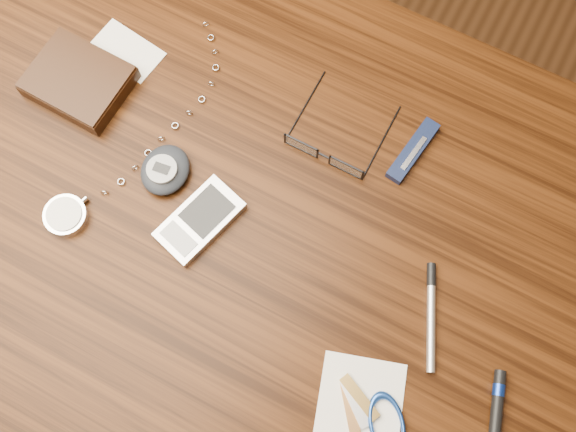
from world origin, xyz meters
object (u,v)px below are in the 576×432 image
desk (245,237)px  silver_pen (431,308)px  eyeglasses (326,153)px  pocket_watch (72,209)px  pedometer (165,170)px  notepad_keys (374,415)px  pda_phone (200,220)px  pocket_knife (413,151)px  wallet_and_card (80,80)px

desk → silver_pen: bearing=0.5°
eyeglasses → pocket_watch: size_ratio=0.33×
desk → pedometer: pedometer is taller
notepad_keys → pedometer: bearing=158.3°
pedometer → pda_phone: bearing=-27.0°
eyeglasses → pda_phone: eyeglasses is taller
eyeglasses → pocket_knife: size_ratio=1.18×
desk → pedometer: (-0.10, 0.00, 0.11)m
pda_phone → notepad_keys: size_ratio=0.86×
pocket_watch → pda_phone: bearing=22.5°
wallet_and_card → notepad_keys: size_ratio=1.15×
pocket_knife → silver_pen: size_ratio=0.80×
pocket_watch → pda_phone: size_ratio=2.95×
pda_phone → silver_pen: pda_phone is taller
notepad_keys → pocket_knife: pocket_knife is taller
desk → eyeglasses: eyeglasses is taller
desk → silver_pen: size_ratio=8.62×
wallet_and_card → pocket_watch: bearing=-60.4°
wallet_and_card → pocket_watch: 0.17m
eyeglasses → notepad_keys: bearing=-53.5°
eyeglasses → notepad_keys: size_ratio=0.84×
wallet_and_card → silver_pen: size_ratio=1.30×
pedometer → notepad_keys: pedometer is taller
wallet_and_card → notepad_keys: (0.50, -0.19, -0.01)m
desk → wallet_and_card: (-0.26, 0.06, 0.11)m
pedometer → pocket_knife: 0.30m
desk → pocket_knife: size_ratio=10.74×
pda_phone → desk: bearing=40.5°
pda_phone → notepad_keys: 0.29m
desk → wallet_and_card: bearing=167.6°
notepad_keys → pocket_knife: (-0.09, 0.30, 0.00)m
desk → pda_phone: 0.12m
silver_pen → pocket_watch: bearing=-167.9°
wallet_and_card → pedometer: pedometer is taller
silver_pen → pedometer: bearing=179.7°
eyeglasses → silver_pen: eyeglasses is taller
pocket_knife → pda_phone: bearing=-133.0°
desk → silver_pen: (0.25, 0.00, 0.11)m
wallet_and_card → pedometer: (0.16, -0.05, -0.00)m
pda_phone → silver_pen: 0.28m
wallet_and_card → pedometer: 0.16m
eyeglasses → pocket_knife: eyeglasses is taller
pocket_watch → notepad_keys: bearing=-6.0°
pedometer → eyeglasses: bearing=34.5°
pda_phone → pocket_knife: bearing=47.0°
pedometer → pocket_knife: bearing=33.0°
pocket_watch → silver_pen: (0.42, 0.09, -0.00)m
desk → pocket_watch: bearing=-153.3°
eyeglasses → pedometer: bearing=-145.5°
eyeglasses → pedometer: size_ratio=1.51×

